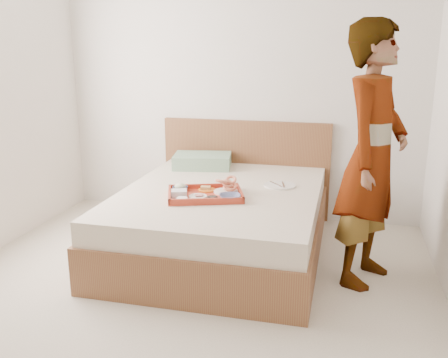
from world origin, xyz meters
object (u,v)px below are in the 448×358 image
bed (221,221)px  person (372,156)px  tray (205,194)px  dinner_plate (280,185)px

bed → person: size_ratio=1.09×
tray → dinner_plate: 0.68m
tray → person: 1.26m
bed → person: 1.33m
person → bed: bearing=100.6°
dinner_plate → person: bearing=-32.8°
bed → dinner_plate: (0.44, 0.22, 0.27)m
bed → dinner_plate: 0.57m
bed → tray: bearing=-107.3°
bed → dinner_plate: dinner_plate is taller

